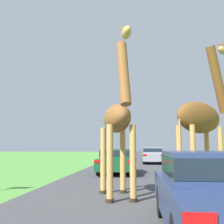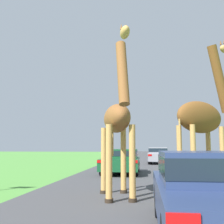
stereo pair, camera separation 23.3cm
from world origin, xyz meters
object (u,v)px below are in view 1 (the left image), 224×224
(giraffe_companion, at_px, (203,116))
(car_queue_right, at_px, (117,160))
(giraffe_near_road, at_px, (118,121))
(car_lead_maroon, at_px, (215,191))
(car_queue_left, at_px, (152,155))

(giraffe_companion, bearing_deg, car_queue_right, 162.14)
(giraffe_near_road, bearing_deg, car_lead_maroon, 105.04)
(giraffe_companion, relative_size, car_lead_maroon, 1.18)
(car_queue_right, relative_size, car_queue_left, 1.05)
(giraffe_companion, xyz_separation_m, car_queue_left, (-0.80, 16.22, -1.71))
(giraffe_companion, height_order, car_lead_maroon, giraffe_companion)
(giraffe_near_road, xyz_separation_m, car_lead_maroon, (1.88, -3.38, -1.50))
(car_lead_maroon, height_order, car_queue_left, car_queue_left)
(car_queue_right, bearing_deg, giraffe_companion, -64.51)
(giraffe_near_road, relative_size, giraffe_companion, 0.91)
(giraffe_near_road, height_order, car_queue_right, giraffe_near_road)
(car_lead_maroon, bearing_deg, giraffe_near_road, 119.18)
(giraffe_companion, bearing_deg, giraffe_near_road, -118.20)
(giraffe_near_road, bearing_deg, car_queue_right, -99.90)
(giraffe_near_road, distance_m, car_queue_right, 7.64)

